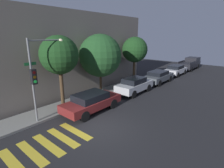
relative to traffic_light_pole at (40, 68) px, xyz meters
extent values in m
plane|color=black|center=(1.48, -3.37, -3.46)|extent=(60.00, 60.00, 0.00)
cube|color=slate|center=(1.48, 0.89, -3.39)|extent=(26.00, 2.13, 0.14)
cube|color=slate|center=(1.48, 5.36, 0.27)|extent=(26.00, 6.00, 7.47)
cube|color=gold|center=(-3.03, -2.57, -3.46)|extent=(0.45, 2.60, 0.00)
cube|color=gold|center=(-2.18, -2.57, -3.46)|extent=(0.45, 2.60, 0.00)
cube|color=gold|center=(-1.32, -2.57, -3.46)|extent=(0.45, 2.60, 0.00)
cube|color=gold|center=(-0.46, -2.57, -3.46)|extent=(0.45, 2.60, 0.00)
cube|color=gold|center=(0.40, -2.57, -3.46)|extent=(0.45, 2.60, 0.00)
cylinder|color=slate|center=(-0.52, 0.08, -0.84)|extent=(0.12, 0.12, 5.25)
cube|color=black|center=(-0.52, -0.13, -0.41)|extent=(0.30, 0.30, 0.90)
cylinder|color=#4C0C0C|center=(-0.52, -0.29, -0.14)|extent=(0.18, 0.02, 0.18)
cylinder|color=#593D0A|center=(-0.52, -0.29, -0.41)|extent=(0.18, 0.02, 0.18)
cylinder|color=#26E54C|center=(-0.52, -0.29, -0.68)|extent=(0.18, 0.02, 0.18)
cube|color=#19662D|center=(-0.52, 0.08, 0.33)|extent=(0.70, 0.02, 0.18)
cylinder|color=slate|center=(0.55, 0.08, 1.64)|extent=(2.14, 0.08, 0.08)
sphere|color=#F9E5B2|center=(1.62, 0.08, 1.54)|extent=(0.36, 0.36, 0.36)
cube|color=maroon|center=(2.96, -1.27, -2.81)|extent=(4.57, 1.81, 0.57)
cube|color=black|center=(2.85, -1.27, -2.29)|extent=(2.38, 1.59, 0.49)
cylinder|color=black|center=(4.38, -0.46, -3.10)|extent=(0.73, 0.22, 0.73)
cylinder|color=black|center=(4.38, -2.08, -3.10)|extent=(0.73, 0.22, 0.73)
cylinder|color=black|center=(1.55, -0.46, -3.10)|extent=(0.73, 0.22, 0.73)
cylinder|color=black|center=(1.55, -2.08, -3.10)|extent=(0.73, 0.22, 0.73)
cube|color=#B7BABF|center=(8.54, -1.27, -2.76)|extent=(4.22, 1.70, 0.67)
cube|color=black|center=(8.43, -1.27, -2.18)|extent=(2.19, 1.50, 0.49)
cylinder|color=black|center=(9.85, -0.51, -3.10)|extent=(0.73, 0.22, 0.73)
cylinder|color=black|center=(9.85, -2.03, -3.10)|extent=(0.73, 0.22, 0.73)
cylinder|color=black|center=(7.23, -0.51, -3.10)|extent=(0.73, 0.22, 0.73)
cylinder|color=black|center=(7.23, -2.03, -3.10)|extent=(0.73, 0.22, 0.73)
cube|color=#4C5156|center=(13.55, -1.27, -2.80)|extent=(4.60, 1.84, 0.61)
cube|color=black|center=(13.44, -1.27, -2.28)|extent=(2.39, 1.62, 0.42)
cylinder|color=black|center=(14.98, -0.44, -3.10)|extent=(0.73, 0.22, 0.73)
cylinder|color=black|center=(14.98, -2.10, -3.10)|extent=(0.73, 0.22, 0.73)
cylinder|color=black|center=(12.13, -0.44, -3.10)|extent=(0.73, 0.22, 0.73)
cylinder|color=black|center=(12.13, -2.10, -3.10)|extent=(0.73, 0.22, 0.73)
cube|color=silver|center=(18.90, -1.27, -2.81)|extent=(4.24, 1.72, 0.58)
cube|color=black|center=(18.79, -1.27, -2.29)|extent=(2.20, 1.51, 0.46)
cylinder|color=black|center=(20.22, -0.50, -3.10)|extent=(0.73, 0.22, 0.73)
cylinder|color=black|center=(20.22, -2.04, -3.10)|extent=(0.73, 0.22, 0.73)
cylinder|color=black|center=(17.59, -0.50, -3.10)|extent=(0.73, 0.22, 0.73)
cylinder|color=black|center=(17.59, -2.04, -3.10)|extent=(0.73, 0.22, 0.73)
cube|color=black|center=(24.66, -1.27, -2.69)|extent=(5.58, 1.95, 0.81)
cube|color=black|center=(26.19, -1.27, -1.97)|extent=(2.51, 1.79, 0.63)
cube|color=black|center=(23.26, -0.41, -2.15)|extent=(2.79, 0.08, 0.28)
cube|color=black|center=(23.26, -2.13, -2.15)|extent=(2.79, 0.08, 0.28)
cylinder|color=black|center=(26.39, -0.39, -3.10)|extent=(0.73, 0.22, 0.73)
cylinder|color=black|center=(26.39, -2.16, -3.10)|extent=(0.73, 0.22, 0.73)
cylinder|color=black|center=(22.93, -0.39, -3.10)|extent=(0.73, 0.22, 0.73)
cylinder|color=black|center=(22.93, -2.16, -3.10)|extent=(0.73, 0.22, 0.73)
cylinder|color=#42301E|center=(1.91, 0.81, -1.95)|extent=(0.27, 0.27, 3.02)
sphere|color=#193D19|center=(1.91, 0.81, 0.59)|extent=(2.75, 2.75, 2.75)
cylinder|color=#42301E|center=(6.04, 0.81, -2.34)|extent=(0.21, 0.21, 2.24)
sphere|color=#1E4721|center=(6.04, 0.81, 0.19)|extent=(3.77, 3.77, 3.77)
cylinder|color=#4C3823|center=(11.52, 0.81, -2.07)|extent=(0.27, 0.27, 2.79)
sphere|color=#193D19|center=(11.52, 0.81, 0.39)|extent=(2.82, 2.82, 2.82)
camera|label=1|loc=(-5.08, -10.09, 1.92)|focal=28.00mm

